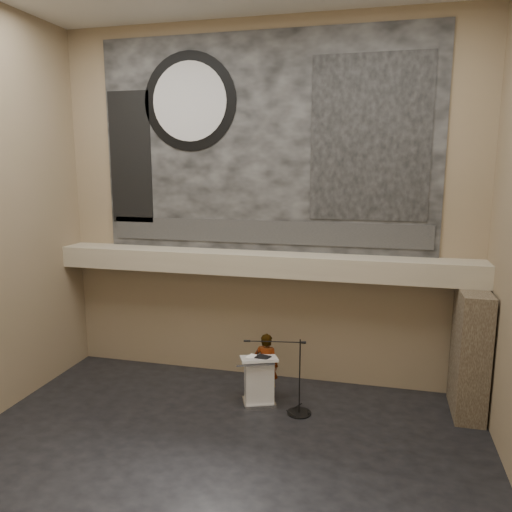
# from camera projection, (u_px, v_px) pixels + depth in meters

# --- Properties ---
(floor) EXTENTS (10.00, 10.00, 0.00)m
(floor) POSITION_uv_depth(u_px,v_px,m) (212.00, 466.00, 8.82)
(floor) COLOR black
(floor) RESTS_ON ground
(wall_back) EXTENTS (10.00, 0.02, 8.50)m
(wall_back) POSITION_uv_depth(u_px,v_px,m) (264.00, 207.00, 11.85)
(wall_back) COLOR #887656
(wall_back) RESTS_ON floor
(wall_front) EXTENTS (10.00, 0.02, 8.50)m
(wall_front) POSITION_uv_depth(u_px,v_px,m) (51.00, 286.00, 4.22)
(wall_front) COLOR #887656
(wall_front) RESTS_ON floor
(soffit) EXTENTS (10.00, 0.80, 0.50)m
(soffit) POSITION_uv_depth(u_px,v_px,m) (260.00, 263.00, 11.71)
(soffit) COLOR tan
(soffit) RESTS_ON wall_back
(sprinkler_left) EXTENTS (0.04, 0.04, 0.06)m
(sprinkler_left) POSITION_uv_depth(u_px,v_px,m) (196.00, 272.00, 12.10)
(sprinkler_left) COLOR #B2893D
(sprinkler_left) RESTS_ON soffit
(sprinkler_right) EXTENTS (0.04, 0.04, 0.06)m
(sprinkler_right) POSITION_uv_depth(u_px,v_px,m) (341.00, 280.00, 11.26)
(sprinkler_right) COLOR #B2893D
(sprinkler_right) RESTS_ON soffit
(banner) EXTENTS (8.00, 0.05, 5.00)m
(banner) POSITION_uv_depth(u_px,v_px,m) (264.00, 144.00, 11.56)
(banner) COLOR black
(banner) RESTS_ON wall_back
(banner_text_strip) EXTENTS (7.76, 0.02, 0.55)m
(banner_text_strip) POSITION_uv_depth(u_px,v_px,m) (263.00, 232.00, 11.90)
(banner_text_strip) COLOR #2C2C2C
(banner_text_strip) RESTS_ON banner
(banner_clock_rim) EXTENTS (2.30, 0.02, 2.30)m
(banner_clock_rim) POSITION_uv_depth(u_px,v_px,m) (190.00, 102.00, 11.77)
(banner_clock_rim) COLOR black
(banner_clock_rim) RESTS_ON banner
(banner_clock_face) EXTENTS (1.84, 0.02, 1.84)m
(banner_clock_face) POSITION_uv_depth(u_px,v_px,m) (189.00, 101.00, 11.75)
(banner_clock_face) COLOR silver
(banner_clock_face) RESTS_ON banner
(banner_building_print) EXTENTS (2.60, 0.02, 3.60)m
(banner_building_print) POSITION_uv_depth(u_px,v_px,m) (370.00, 139.00, 10.93)
(banner_building_print) COLOR black
(banner_building_print) RESTS_ON banner
(banner_brick_print) EXTENTS (1.10, 0.02, 3.20)m
(banner_brick_print) POSITION_uv_depth(u_px,v_px,m) (131.00, 158.00, 12.39)
(banner_brick_print) COLOR black
(banner_brick_print) RESTS_ON banner
(stone_pier) EXTENTS (0.60, 1.40, 2.70)m
(stone_pier) POSITION_uv_depth(u_px,v_px,m) (470.00, 353.00, 10.47)
(stone_pier) COLOR #423628
(stone_pier) RESTS_ON floor
(lectern) EXTENTS (0.94, 0.81, 1.14)m
(lectern) POSITION_uv_depth(u_px,v_px,m) (259.00, 381.00, 10.99)
(lectern) COLOR silver
(lectern) RESTS_ON floor
(binder) EXTENTS (0.35, 0.31, 0.04)m
(binder) POSITION_uv_depth(u_px,v_px,m) (263.00, 357.00, 10.83)
(binder) COLOR black
(binder) RESTS_ON lectern
(papers) EXTENTS (0.26, 0.31, 0.00)m
(papers) POSITION_uv_depth(u_px,v_px,m) (252.00, 356.00, 10.92)
(papers) COLOR white
(papers) RESTS_ON lectern
(speaker_person) EXTENTS (0.58, 0.40, 1.51)m
(speaker_person) POSITION_uv_depth(u_px,v_px,m) (266.00, 365.00, 11.29)
(speaker_person) COLOR white
(speaker_person) RESTS_ON floor
(mic_stand) EXTENTS (1.42, 0.52, 1.67)m
(mic_stand) POSITION_uv_depth(u_px,v_px,m) (297.00, 402.00, 10.62)
(mic_stand) COLOR black
(mic_stand) RESTS_ON floor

